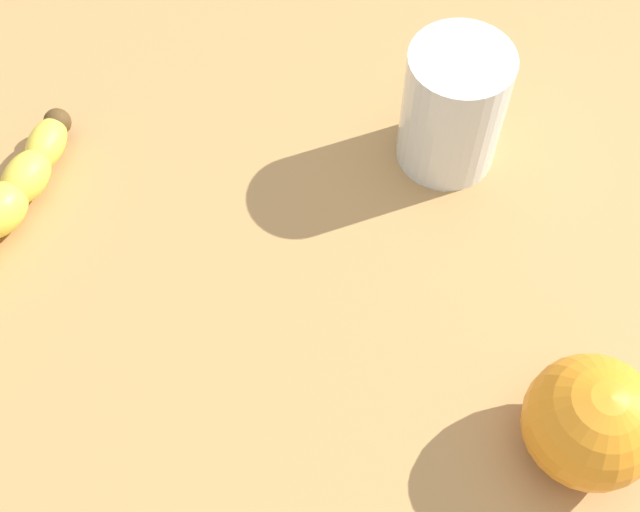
# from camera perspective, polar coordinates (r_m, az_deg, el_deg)

# --- Properties ---
(wooden_tabletop) EXTENTS (1.20, 1.20, 0.03)m
(wooden_tabletop) POSITION_cam_1_polar(r_m,az_deg,el_deg) (0.59, -2.37, -1.77)
(wooden_tabletop) COLOR #B7854A
(wooden_tabletop) RESTS_ON ground
(smoothie_glass) EXTENTS (0.07, 0.07, 0.10)m
(smoothie_glass) POSITION_cam_1_polar(r_m,az_deg,el_deg) (0.60, 8.81, 9.55)
(smoothie_glass) COLOR silver
(smoothie_glass) RESTS_ON wooden_tabletop
(orange_fruit) EXTENTS (0.08, 0.08, 0.08)m
(orange_fruit) POSITION_cam_1_polar(r_m,az_deg,el_deg) (0.51, 17.57, -10.49)
(orange_fruit) COLOR orange
(orange_fruit) RESTS_ON wooden_tabletop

